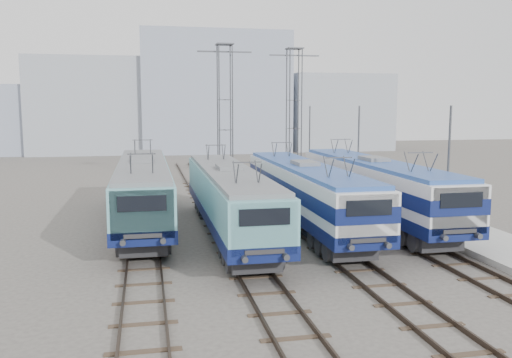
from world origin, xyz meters
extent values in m
plane|color=#514C47|center=(0.00, 0.00, 0.00)|extent=(160.00, 160.00, 0.00)
cube|color=#9E9E99|center=(10.20, 8.00, 0.15)|extent=(4.00, 70.00, 0.30)
cube|color=#0D174A|center=(-6.75, 8.91, 1.41)|extent=(2.92, 18.48, 0.62)
cube|color=#60A3AC|center=(-6.75, 8.91, 2.64)|extent=(2.87, 18.48, 1.85)
cube|color=#60A3AC|center=(-6.75, 0.03, 2.46)|extent=(2.64, 0.72, 2.09)
cube|color=slate|center=(-6.75, 8.91, 3.67)|extent=(2.64, 17.74, 0.21)
cube|color=#262628|center=(-6.75, 2.75, 0.64)|extent=(2.16, 3.70, 0.69)
cube|color=#262628|center=(-6.75, 15.07, 0.64)|extent=(2.16, 3.70, 0.69)
cube|color=#0D174A|center=(-2.25, 5.32, 1.37)|extent=(2.83, 17.87, 0.60)
cube|color=#60A3AC|center=(-2.25, 5.32, 2.56)|extent=(2.78, 17.87, 1.79)
cube|color=#60A3AC|center=(-2.25, -3.27, 2.38)|extent=(2.56, 0.69, 2.02)
cube|color=slate|center=(-2.25, 5.32, 3.55)|extent=(2.56, 17.15, 0.20)
cube|color=#262628|center=(-2.25, -0.64, 0.63)|extent=(2.08, 3.57, 0.67)
cube|color=#262628|center=(-2.25, 11.27, 0.63)|extent=(2.08, 3.57, 0.67)
cube|color=#0D174A|center=(2.25, 6.22, 1.38)|extent=(2.86, 18.04, 0.60)
cube|color=silver|center=(2.25, 6.22, 2.59)|extent=(2.81, 18.04, 1.80)
cube|color=#0D174A|center=(2.25, 6.22, 2.54)|extent=(2.85, 18.06, 0.70)
cube|color=silver|center=(2.25, -2.45, 2.40)|extent=(2.58, 0.70, 2.04)
cube|color=#284C95|center=(2.25, 6.22, 3.59)|extent=(2.58, 17.32, 0.20)
cube|color=#262628|center=(2.25, 0.21, 0.63)|extent=(2.10, 3.61, 0.68)
cube|color=#262628|center=(2.25, 12.23, 0.63)|extent=(2.10, 3.61, 0.68)
cube|color=#0D174A|center=(6.75, 7.02, 1.41)|extent=(2.92, 18.45, 0.61)
cube|color=silver|center=(6.75, 7.02, 2.64)|extent=(2.87, 18.45, 1.84)
cube|color=#0D174A|center=(6.75, 7.02, 2.59)|extent=(2.91, 18.47, 0.72)
cube|color=silver|center=(6.75, -1.84, 2.46)|extent=(2.64, 0.72, 2.09)
cube|color=#284C95|center=(6.75, 7.02, 3.66)|extent=(2.64, 17.71, 0.20)
cube|color=#262628|center=(6.75, 0.87, 0.64)|extent=(2.15, 3.69, 0.69)
cube|color=#262628|center=(6.75, 13.17, 0.64)|extent=(2.15, 3.69, 0.69)
cylinder|color=#3F4247|center=(-0.55, 21.45, 6.00)|extent=(0.10, 0.10, 12.00)
cylinder|color=#3F4247|center=(0.55, 21.45, 6.00)|extent=(0.10, 0.10, 12.00)
cylinder|color=#3F4247|center=(-0.55, 22.55, 6.00)|extent=(0.10, 0.10, 12.00)
cylinder|color=#3F4247|center=(0.55, 22.55, 6.00)|extent=(0.10, 0.10, 12.00)
cube|color=#3F4247|center=(0.00, 22.00, 11.40)|extent=(4.50, 0.12, 0.12)
cylinder|color=#3F4247|center=(5.95, 23.45, 6.00)|extent=(0.10, 0.10, 12.00)
cylinder|color=#3F4247|center=(7.05, 23.45, 6.00)|extent=(0.10, 0.10, 12.00)
cylinder|color=#3F4247|center=(5.95, 24.55, 6.00)|extent=(0.10, 0.10, 12.00)
cylinder|color=#3F4247|center=(7.05, 24.55, 6.00)|extent=(0.10, 0.10, 12.00)
cube|color=#3F4247|center=(6.50, 24.00, 11.40)|extent=(4.50, 0.12, 0.12)
cylinder|color=#3F4247|center=(8.60, 2.00, 3.50)|extent=(0.12, 0.12, 7.00)
cylinder|color=#3F4247|center=(8.60, 14.00, 3.50)|extent=(0.12, 0.12, 7.00)
cylinder|color=#3F4247|center=(8.60, 26.00, 3.50)|extent=(0.12, 0.12, 7.00)
cube|color=#9299A4|center=(-14.00, 62.00, 7.00)|extent=(18.00, 12.00, 14.00)
cube|color=#8992A7|center=(4.00, 62.00, 9.00)|extent=(22.00, 14.00, 18.00)
cube|color=#9299A4|center=(24.00, 62.00, 6.00)|extent=(16.00, 12.00, 12.00)
camera|label=1|loc=(-6.52, -22.97, 6.95)|focal=38.00mm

